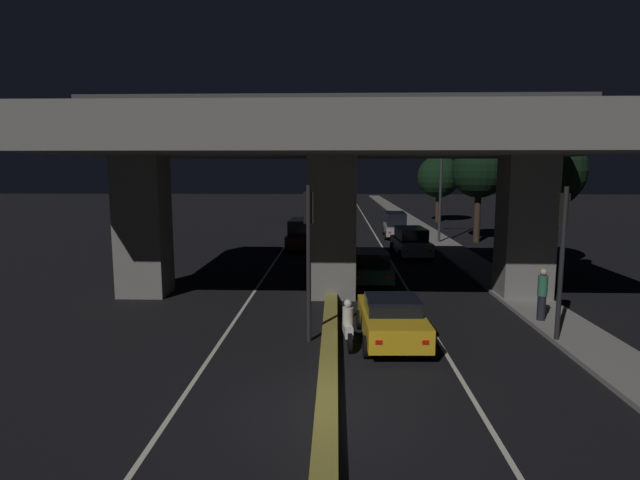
% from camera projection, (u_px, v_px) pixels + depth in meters
% --- Properties ---
extents(ground_plane, '(200.00, 200.00, 0.00)m').
position_uv_depth(ground_plane, '(327.00, 413.00, 10.79)').
color(ground_plane, black).
extents(lane_line_left_inner, '(0.12, 126.00, 0.00)m').
position_uv_depth(lane_line_left_inner, '(298.00, 228.00, 45.54)').
color(lane_line_left_inner, beige).
rests_on(lane_line_left_inner, ground_plane).
extents(lane_line_right_inner, '(0.12, 126.00, 0.00)m').
position_uv_depth(lane_line_right_inner, '(371.00, 228.00, 45.33)').
color(lane_line_right_inner, beige).
rests_on(lane_line_right_inner, ground_plane).
extents(median_divider, '(0.48, 126.00, 0.32)m').
position_uv_depth(median_divider, '(334.00, 226.00, 45.41)').
color(median_divider, olive).
rests_on(median_divider, ground_plane).
extents(sidewalk_right, '(2.00, 126.00, 0.14)m').
position_uv_depth(sidewalk_right, '(435.00, 238.00, 38.24)').
color(sidewalk_right, gray).
rests_on(sidewalk_right, ground_plane).
extents(elevated_overpass, '(20.79, 10.91, 8.21)m').
position_uv_depth(elevated_overpass, '(332.00, 149.00, 19.99)').
color(elevated_overpass, slate).
rests_on(elevated_overpass, ground_plane).
extents(traffic_light_left_of_median, '(0.30, 0.49, 4.78)m').
position_uv_depth(traffic_light_left_of_median, '(309.00, 236.00, 15.00)').
color(traffic_light_left_of_median, black).
rests_on(traffic_light_left_of_median, ground_plane).
extents(traffic_light_right_of_median, '(0.30, 0.49, 4.75)m').
position_uv_depth(traffic_light_right_of_median, '(562.00, 237.00, 14.76)').
color(traffic_light_right_of_median, black).
rests_on(traffic_light_right_of_median, ground_plane).
extents(street_lamp, '(2.68, 0.32, 8.89)m').
position_uv_depth(street_lamp, '(436.00, 170.00, 34.97)').
color(street_lamp, '#2D2D30').
rests_on(street_lamp, ground_plane).
extents(car_taxi_yellow_lead, '(2.04, 4.00, 1.42)m').
position_uv_depth(car_taxi_yellow_lead, '(392.00, 319.00, 15.16)').
color(car_taxi_yellow_lead, gold).
rests_on(car_taxi_yellow_lead, ground_plane).
extents(car_dark_green_second, '(2.07, 4.36, 1.49)m').
position_uv_depth(car_dark_green_second, '(369.00, 266.00, 23.40)').
color(car_dark_green_second, black).
rests_on(car_dark_green_second, ground_plane).
extents(car_silver_third, '(2.14, 4.63, 1.78)m').
position_uv_depth(car_silver_third, '(411.00, 242.00, 30.17)').
color(car_silver_third, gray).
rests_on(car_silver_third, ground_plane).
extents(car_silver_fourth, '(1.98, 4.68, 1.95)m').
position_uv_depth(car_silver_fourth, '(395.00, 224.00, 38.87)').
color(car_silver_fourth, gray).
rests_on(car_silver_fourth, ground_plane).
extents(car_dark_red_lead_oncoming, '(2.11, 4.85, 1.99)m').
position_uv_depth(car_dark_red_lead_oncoming, '(303.00, 233.00, 33.16)').
color(car_dark_red_lead_oncoming, '#591414').
rests_on(car_dark_red_lead_oncoming, ground_plane).
extents(car_white_second_oncoming, '(1.97, 4.82, 1.46)m').
position_uv_depth(car_white_second_oncoming, '(312.00, 222.00, 43.70)').
color(car_white_second_oncoming, silver).
rests_on(car_white_second_oncoming, ground_plane).
extents(motorcycle_white_filtering_near, '(0.34, 1.78, 1.42)m').
position_uv_depth(motorcycle_white_filtering_near, '(348.00, 326.00, 14.88)').
color(motorcycle_white_filtering_near, black).
rests_on(motorcycle_white_filtering_near, ground_plane).
extents(pedestrian_on_sidewalk, '(0.32, 0.32, 1.78)m').
position_uv_depth(pedestrian_on_sidewalk, '(542.00, 294.00, 16.91)').
color(pedestrian_on_sidewalk, black).
rests_on(pedestrian_on_sidewalk, sidewalk_right).
extents(roadside_tree_kerbside_near, '(3.96, 3.96, 7.17)m').
position_uv_depth(roadside_tree_kerbside_near, '(545.00, 171.00, 25.43)').
color(roadside_tree_kerbside_near, '#38281C').
rests_on(roadside_tree_kerbside_near, ground_plane).
extents(roadside_tree_kerbside_mid, '(3.87, 3.87, 7.10)m').
position_uv_depth(roadside_tree_kerbside_mid, '(479.00, 172.00, 35.76)').
color(roadside_tree_kerbside_mid, '#2D2116').
rests_on(roadside_tree_kerbside_mid, ground_plane).
extents(roadside_tree_kerbside_far, '(4.21, 4.21, 6.69)m').
position_uv_depth(roadside_tree_kerbside_far, '(439.00, 177.00, 49.88)').
color(roadside_tree_kerbside_far, '#2D2116').
rests_on(roadside_tree_kerbside_far, ground_plane).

